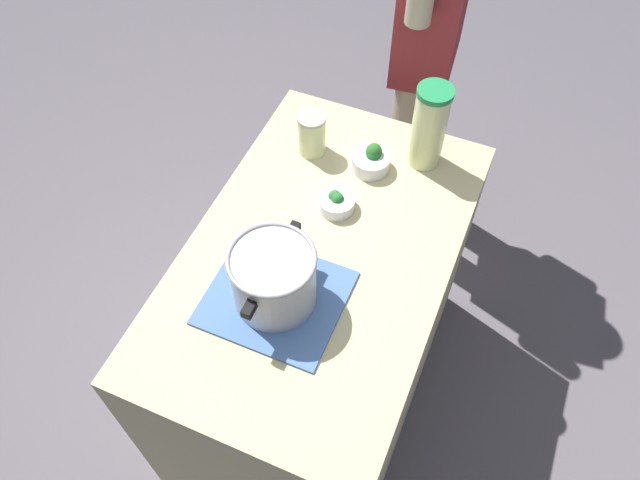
{
  "coord_description": "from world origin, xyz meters",
  "views": [
    {
      "loc": [
        -0.9,
        -0.38,
        2.29
      ],
      "look_at": [
        0.0,
        0.0,
        0.95
      ],
      "focal_mm": 35.2,
      "sensor_mm": 36.0,
      "label": 1
    }
  ],
  "objects_px": {
    "cooking_pot": "(273,277)",
    "person_cook": "(427,47)",
    "lemonade_pitcher": "(429,127)",
    "mason_jar": "(312,134)",
    "broccoli_bowl_front": "(372,159)",
    "broccoli_bowl_center": "(337,202)"
  },
  "relations": [
    {
      "from": "broccoli_bowl_front",
      "to": "person_cook",
      "type": "xyz_separation_m",
      "value": [
        0.59,
        0.01,
        -0.02
      ]
    },
    {
      "from": "person_cook",
      "to": "lemonade_pitcher",
      "type": "bearing_deg",
      "value": -163.99
    },
    {
      "from": "mason_jar",
      "to": "broccoli_bowl_center",
      "type": "xyz_separation_m",
      "value": [
        -0.18,
        -0.15,
        -0.05
      ]
    },
    {
      "from": "mason_jar",
      "to": "lemonade_pitcher",
      "type": "bearing_deg",
      "value": -73.73
    },
    {
      "from": "lemonade_pitcher",
      "to": "mason_jar",
      "type": "xyz_separation_m",
      "value": [
        -0.09,
        0.32,
        -0.07
      ]
    },
    {
      "from": "broccoli_bowl_center",
      "to": "person_cook",
      "type": "relative_size",
      "value": 0.06
    },
    {
      "from": "cooking_pot",
      "to": "lemonade_pitcher",
      "type": "distance_m",
      "value": 0.65
    },
    {
      "from": "cooking_pot",
      "to": "broccoli_bowl_center",
      "type": "relative_size",
      "value": 2.76
    },
    {
      "from": "mason_jar",
      "to": "person_cook",
      "type": "height_order",
      "value": "person_cook"
    },
    {
      "from": "lemonade_pitcher",
      "to": "broccoli_bowl_center",
      "type": "xyz_separation_m",
      "value": [
        -0.27,
        0.17,
        -0.11
      ]
    },
    {
      "from": "broccoli_bowl_center",
      "to": "mason_jar",
      "type": "bearing_deg",
      "value": 40.5
    },
    {
      "from": "cooking_pot",
      "to": "person_cook",
      "type": "distance_m",
      "value": 1.12
    },
    {
      "from": "mason_jar",
      "to": "broccoli_bowl_front",
      "type": "bearing_deg",
      "value": -88.62
    },
    {
      "from": "broccoli_bowl_front",
      "to": "person_cook",
      "type": "relative_size",
      "value": 0.07
    },
    {
      "from": "lemonade_pitcher",
      "to": "person_cook",
      "type": "height_order",
      "value": "person_cook"
    },
    {
      "from": "mason_jar",
      "to": "broccoli_bowl_front",
      "type": "distance_m",
      "value": 0.19
    },
    {
      "from": "lemonade_pitcher",
      "to": "mason_jar",
      "type": "bearing_deg",
      "value": 106.27
    },
    {
      "from": "broccoli_bowl_center",
      "to": "person_cook",
      "type": "xyz_separation_m",
      "value": [
        0.78,
        -0.03,
        -0.01
      ]
    },
    {
      "from": "lemonade_pitcher",
      "to": "broccoli_bowl_center",
      "type": "bearing_deg",
      "value": 148.12
    },
    {
      "from": "lemonade_pitcher",
      "to": "broccoli_bowl_center",
      "type": "height_order",
      "value": "lemonade_pitcher"
    },
    {
      "from": "cooking_pot",
      "to": "mason_jar",
      "type": "relative_size",
      "value": 2.07
    },
    {
      "from": "cooking_pot",
      "to": "broccoli_bowl_front",
      "type": "bearing_deg",
      "value": -7.37
    }
  ]
}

